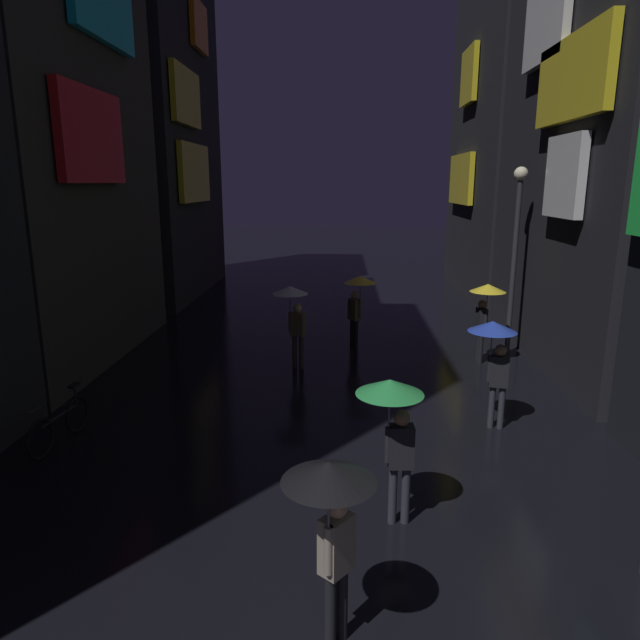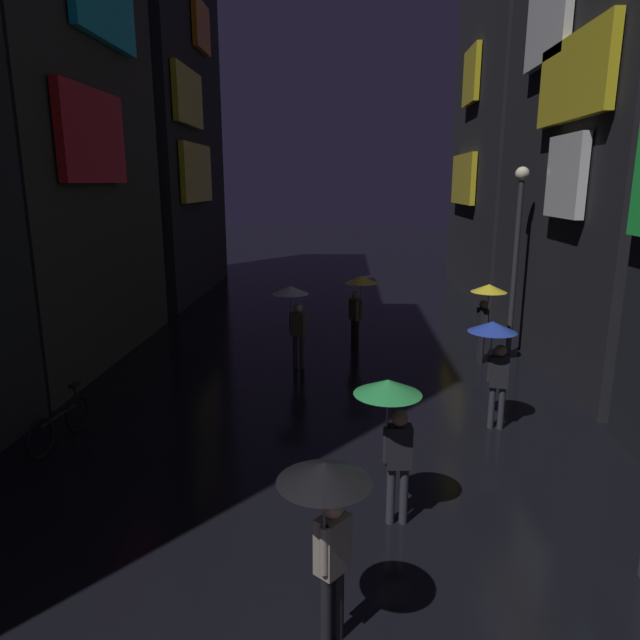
{
  "view_description": "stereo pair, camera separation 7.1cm",
  "coord_description": "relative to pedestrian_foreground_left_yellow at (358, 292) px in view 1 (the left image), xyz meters",
  "views": [
    {
      "loc": [
        0.45,
        -1.69,
        4.6
      ],
      "look_at": [
        0.0,
        9.6,
        1.88
      ],
      "focal_mm": 32.0,
      "sensor_mm": 36.0,
      "label": 1
    },
    {
      "loc": [
        0.52,
        -1.68,
        4.6
      ],
      "look_at": [
        0.0,
        9.6,
        1.88
      ],
      "focal_mm": 32.0,
      "sensor_mm": 36.0,
      "label": 2
    }
  ],
  "objects": [
    {
      "name": "pedestrian_foreground_left_yellow",
      "position": [
        0.0,
        0.0,
        0.0
      ],
      "size": [
        0.9,
        0.9,
        2.12
      ],
      "color": "black",
      "rests_on": "ground"
    },
    {
      "name": "pedestrian_midstreet_centre_black",
      "position": [
        -0.53,
        -10.75,
        0.0
      ],
      "size": [
        0.9,
        0.9,
        2.12
      ],
      "color": "black",
      "rests_on": "ground"
    },
    {
      "name": "pedestrian_foreground_right_clear",
      "position": [
        -1.69,
        -1.71,
        0.0
      ],
      "size": [
        0.9,
        0.9,
        2.12
      ],
      "color": "#38332D",
      "rests_on": "ground"
    },
    {
      "name": "pedestrian_near_crossing_yellow",
      "position": [
        3.22,
        -1.17,
        0.0
      ],
      "size": [
        0.9,
        0.9,
        2.12
      ],
      "color": "black",
      "rests_on": "ground"
    },
    {
      "name": "building_left_mid",
      "position": [
        -8.38,
        -0.97,
        7.06
      ],
      "size": [
        4.25,
        7.83,
        17.44
      ],
      "color": "#33302D",
      "rests_on": "ground"
    },
    {
      "name": "building_left_far",
      "position": [
        -8.38,
        8.49,
        6.81
      ],
      "size": [
        4.25,
        8.75,
        16.96
      ],
      "color": "#232328",
      "rests_on": "ground"
    },
    {
      "name": "pedestrian_midstreet_left_blue",
      "position": [
        2.4,
        -5.23,
        0.0
      ],
      "size": [
        0.9,
        0.9,
        2.12
      ],
      "color": "#2D2D38",
      "rests_on": "ground"
    },
    {
      "name": "bicycle_parked_at_storefront",
      "position": [
        -5.49,
        -6.25,
        -1.28
      ],
      "size": [
        0.28,
        1.81,
        0.96
      ],
      "color": "black",
      "rests_on": "ground"
    },
    {
      "name": "pedestrian_far_right_green",
      "position": [
        0.24,
        -8.51,
        0.0
      ],
      "size": [
        0.9,
        0.9,
        2.12
      ],
      "color": "#2D2D38",
      "rests_on": "ground"
    },
    {
      "name": "building_right_mid",
      "position": [
        6.59,
        -0.59,
        4.48
      ],
      "size": [
        4.25,
        8.59,
        12.29
      ],
      "color": "black",
      "rests_on": "ground"
    },
    {
      "name": "streetlamp_right_far",
      "position": [
        4.11,
        -0.31,
        1.5
      ],
      "size": [
        0.36,
        0.36,
        5.01
      ],
      "color": "#2D2D33",
      "rests_on": "ground"
    },
    {
      "name": "building_right_far",
      "position": [
        6.59,
        8.48,
        4.62
      ],
      "size": [
        4.25,
        8.71,
        12.57
      ],
      "color": "black",
      "rests_on": "ground"
    }
  ]
}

